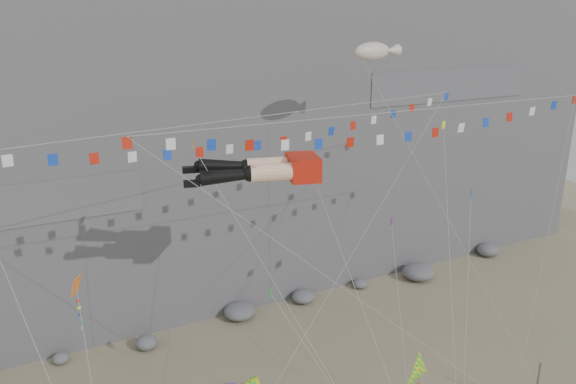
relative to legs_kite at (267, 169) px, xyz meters
name	(u,v)px	position (x,y,z in m)	size (l,w,h in m)	color
cliff	(171,5)	(2.52, 26.25, 9.03)	(80.00, 28.00, 50.00)	slate
talus_boulders	(240,312)	(2.52, 11.25, -15.37)	(60.00, 3.00, 1.20)	slate
legs_kite	(267,169)	(0.00, 0.00, 0.00)	(8.49, 14.73, 20.06)	red
flag_banner_upper	(270,115)	(1.11, 1.78, 2.67)	(31.61, 13.98, 24.46)	red
flag_banner_lower	(396,112)	(6.61, -2.80, 3.13)	(29.19, 4.60, 21.51)	red
harlequin_kite	(76,287)	(-10.73, -1.48, -4.10)	(1.86, 10.07, 14.94)	red
delta_kite	(420,371)	(4.79, -8.37, -9.45)	(2.27, 6.11, 8.65)	yellow
blimp_windsock	(372,52)	(10.31, 4.95, 5.79)	(7.80, 14.64, 26.25)	beige
small_kite_a	(199,156)	(-3.55, 1.04, 0.92)	(6.90, 14.96, 23.42)	orange
small_kite_b	(392,225)	(9.36, 0.49, -5.15)	(6.83, 12.15, 17.03)	purple
small_kite_c	(274,299)	(-0.91, -2.77, -6.53)	(4.56, 10.82, 14.61)	green
small_kite_d	(444,133)	(13.11, 0.39, 0.80)	(9.07, 13.57, 23.11)	#FDFF15
small_kite_e	(471,198)	(13.39, -2.31, -3.01)	(8.07, 9.27, 17.33)	#143BB2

